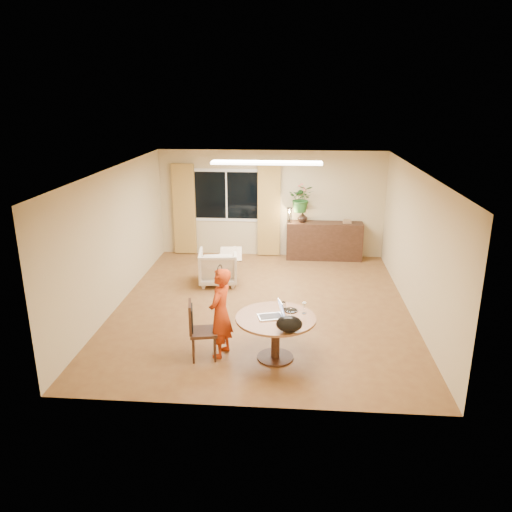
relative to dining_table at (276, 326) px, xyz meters
The scene contains 24 objects.
floor 2.07m from the dining_table, 99.63° to the left, with size 6.50×6.50×0.00m, color brown.
ceiling 2.87m from the dining_table, 99.63° to the left, with size 6.50×6.50×0.00m, color white.
wall_back 5.28m from the dining_table, 93.66° to the left, with size 5.50×5.50×0.00m, color tan.
wall_left 3.74m from the dining_table, 147.46° to the left, with size 6.50×6.50×0.00m, color tan.
wall_right 3.21m from the dining_table, 39.16° to the left, with size 6.50×6.50×0.00m, color tan.
window 5.48m from the dining_table, 105.42° to the left, with size 1.70×0.03×1.30m.
curtain_left 5.73m from the dining_table, 115.87° to the left, with size 0.55×0.08×2.25m, color olive.
curtain_right 5.17m from the dining_table, 94.28° to the left, with size 0.55×0.08×2.25m, color olive.
ceiling_panel 3.77m from the dining_table, 96.02° to the left, with size 2.20×0.35×0.05m, color white.
dining_table is the anchor object (origin of this frame).
dining_chair 1.09m from the dining_table, behind, with size 0.44×0.40×0.92m, color black, non-canonical shape.
child 0.86m from the dining_table, behind, with size 0.34×0.52×1.41m, color red.
laptop 0.29m from the dining_table, behind, with size 0.39×0.26×0.26m, color #B7B7BC, non-canonical shape.
tumbler 0.40m from the dining_table, 72.04° to the left, with size 0.07×0.07×0.11m, color white, non-canonical shape.
wine_glass 0.51m from the dining_table, 21.23° to the left, with size 0.06×0.06×0.18m, color white, non-canonical shape.
pot_lid 0.37m from the dining_table, 47.36° to the left, with size 0.21×0.21×0.03m, color white, non-canonical shape.
handbag 0.59m from the dining_table, 66.94° to the right, with size 0.37×0.22×0.25m, color black, non-canonical shape.
armchair 3.39m from the dining_table, 113.49° to the left, with size 0.79×0.81×0.74m, color #C0B298.
throw 3.25m from the dining_table, 109.15° to the left, with size 0.45×0.55×0.03m, color beige, non-canonical shape.
sideboard 5.07m from the dining_table, 78.84° to the left, with size 1.83×0.45×0.91m, color black.
vase 5.02m from the dining_table, 85.00° to the left, with size 0.24×0.24×0.25m, color black.
bouquet 5.08m from the dining_table, 85.40° to the left, with size 0.59×0.51×0.66m, color #356024.
book_stack 5.22m from the dining_table, 73.12° to the left, with size 0.20×0.15×0.08m, color #886145, non-canonical shape.
desk_lamp 4.96m from the dining_table, 88.60° to the left, with size 0.15×0.15×0.37m, color black, non-canonical shape.
Camera 1 is at (0.57, -8.77, 3.85)m, focal length 35.00 mm.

